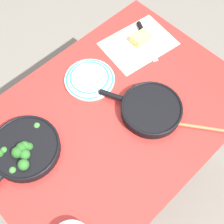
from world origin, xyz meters
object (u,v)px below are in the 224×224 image
object	(u,v)px
wooden_spoon	(180,124)
cheese_block	(141,38)
grater_knife	(144,36)
skillet_broccoli	(25,149)
dinner_plate_stack	(90,79)
skillet_eggs	(151,109)

from	to	relation	value
wooden_spoon	cheese_block	xyz separation A→B (m)	(-0.23, -0.45, 0.01)
cheese_block	grater_knife	bearing A→B (deg)	-165.56
skillet_broccoli	cheese_block	xyz separation A→B (m)	(-0.79, -0.08, -0.01)
cheese_block	dinner_plate_stack	world-z (taller)	cheese_block
skillet_broccoli	cheese_block	size ratio (longest dim) A/B	4.19
skillet_broccoli	skillet_eggs	world-z (taller)	skillet_broccoli
cheese_block	dinner_plate_stack	xyz separation A→B (m)	(0.35, -0.00, -0.01)
grater_knife	dinner_plate_stack	bearing A→B (deg)	-61.60
skillet_eggs	cheese_block	world-z (taller)	skillet_eggs
skillet_eggs	grater_knife	world-z (taller)	skillet_eggs
wooden_spoon	grater_knife	bearing A→B (deg)	-65.94
skillet_eggs	cheese_block	distance (m)	0.42
skillet_broccoli	skillet_eggs	size ratio (longest dim) A/B	1.15
skillet_eggs	grater_knife	distance (m)	0.45
grater_knife	cheese_block	size ratio (longest dim) A/B	2.42
skillet_eggs	wooden_spoon	distance (m)	0.14
skillet_eggs	dinner_plate_stack	world-z (taller)	skillet_eggs
skillet_broccoli	dinner_plate_stack	bearing A→B (deg)	178.24
skillet_broccoli	cheese_block	world-z (taller)	skillet_broccoli
grater_knife	cheese_block	world-z (taller)	cheese_block
skillet_eggs	grater_knife	bearing A→B (deg)	-67.49
skillet_eggs	wooden_spoon	xyz separation A→B (m)	(-0.04, 0.14, -0.02)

